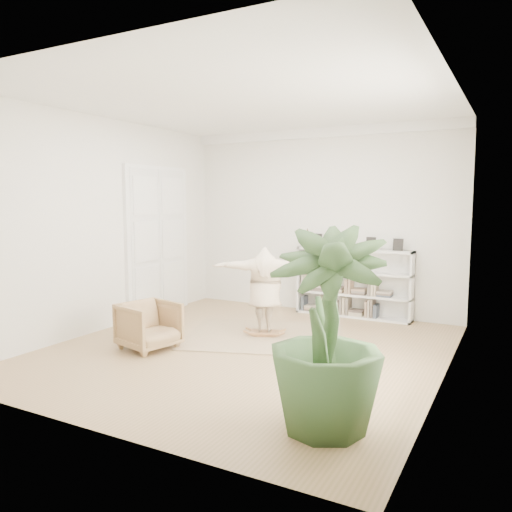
{
  "coord_description": "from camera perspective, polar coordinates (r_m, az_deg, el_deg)",
  "views": [
    {
      "loc": [
        3.52,
        -6.31,
        2.2
      ],
      "look_at": [
        -0.07,
        0.4,
        1.36
      ],
      "focal_mm": 35.0,
      "sensor_mm": 36.0,
      "label": 1
    }
  ],
  "objects": [
    {
      "name": "rocker_board",
      "position": [
        8.23,
        1.0,
        -8.74
      ],
      "size": [
        0.53,
        0.41,
        0.1
      ],
      "rotation": [
        0.0,
        0.0,
        0.33
      ],
      "color": "#93623B",
      "rests_on": "rug"
    },
    {
      "name": "floor",
      "position": [
        7.55,
        -1.01,
        -10.63
      ],
      "size": [
        6.0,
        6.0,
        0.0
      ],
      "primitive_type": "plane",
      "color": "#92774B",
      "rests_on": "ground"
    },
    {
      "name": "armchair",
      "position": [
        7.67,
        -12.12,
        -7.77
      ],
      "size": [
        0.94,
        0.92,
        0.71
      ],
      "primitive_type": "imported",
      "rotation": [
        0.0,
        0.0,
        1.32
      ],
      "color": "#A58357",
      "rests_on": "floor"
    },
    {
      "name": "rug",
      "position": [
        8.24,
        1.0,
        -9.1
      ],
      "size": [
        3.01,
        2.7,
        0.02
      ],
      "primitive_type": "cube",
      "rotation": [
        0.0,
        0.0,
        0.33
      ],
      "color": "tan",
      "rests_on": "floor"
    },
    {
      "name": "room_shell",
      "position": [
        9.98,
        7.43,
        13.81
      ],
      "size": [
        6.0,
        6.0,
        6.0
      ],
      "color": "silver",
      "rests_on": "floor"
    },
    {
      "name": "houseplant",
      "position": [
        4.82,
        8.01,
        -8.4
      ],
      "size": [
        1.3,
        1.3,
        1.97
      ],
      "primitive_type": "imported",
      "rotation": [
        0.0,
        0.0,
        0.2
      ],
      "color": "#335229",
      "rests_on": "floor"
    },
    {
      "name": "doors",
      "position": [
        9.86,
        -11.13,
        1.54
      ],
      "size": [
        0.09,
        1.78,
        2.92
      ],
      "color": "white",
      "rests_on": "floor"
    },
    {
      "name": "bookshelf",
      "position": [
        9.67,
        11.06,
        -3.12
      ],
      "size": [
        2.2,
        0.35,
        1.64
      ],
      "color": "silver",
      "rests_on": "floor"
    },
    {
      "name": "person",
      "position": [
        8.07,
        1.01,
        -3.6
      ],
      "size": [
        1.76,
        0.99,
        1.39
      ],
      "primitive_type": "imported",
      "rotation": [
        0.0,
        0.0,
        3.47
      ],
      "color": "beige",
      "rests_on": "rocker_board"
    }
  ]
}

